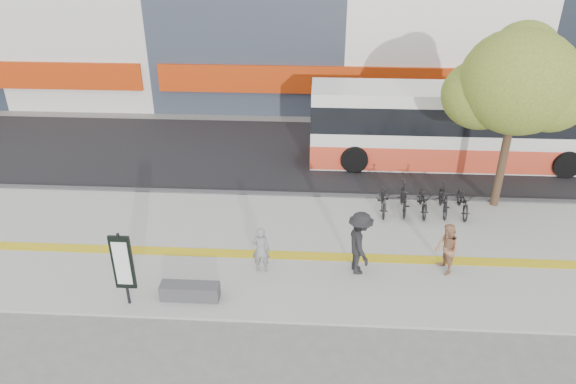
# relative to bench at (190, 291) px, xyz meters

# --- Properties ---
(ground) EXTENTS (120.00, 120.00, 0.00)m
(ground) POSITION_rel_bench_xyz_m (2.60, 1.20, -0.30)
(ground) COLOR #5E5E5A
(ground) RESTS_ON ground
(sidewalk) EXTENTS (40.00, 7.00, 0.08)m
(sidewalk) POSITION_rel_bench_xyz_m (2.60, 2.70, -0.27)
(sidewalk) COLOR gray
(sidewalk) RESTS_ON ground
(tactile_strip) EXTENTS (40.00, 0.45, 0.01)m
(tactile_strip) POSITION_rel_bench_xyz_m (2.60, 2.20, -0.22)
(tactile_strip) COLOR gold
(tactile_strip) RESTS_ON sidewalk
(street) EXTENTS (40.00, 8.00, 0.06)m
(street) POSITION_rel_bench_xyz_m (2.60, 10.20, -0.28)
(street) COLOR black
(street) RESTS_ON ground
(curb) EXTENTS (40.00, 0.25, 0.14)m
(curb) POSITION_rel_bench_xyz_m (2.60, 6.20, -0.23)
(curb) COLOR #3B3B3D
(curb) RESTS_ON ground
(bench) EXTENTS (1.60, 0.45, 0.45)m
(bench) POSITION_rel_bench_xyz_m (0.00, 0.00, 0.00)
(bench) COLOR #3B3B3D
(bench) RESTS_ON sidewalk
(signboard) EXTENTS (0.55, 0.10, 2.20)m
(signboard) POSITION_rel_bench_xyz_m (-1.60, -0.31, 1.06)
(signboard) COLOR black
(signboard) RESTS_ON sidewalk
(street_tree) EXTENTS (4.40, 3.80, 6.31)m
(street_tree) POSITION_rel_bench_xyz_m (9.78, 6.02, 4.21)
(street_tree) COLOR #3B2B1B
(street_tree) RESTS_ON sidewalk
(bus) EXTENTS (12.02, 2.85, 3.20)m
(bus) POSITION_rel_bench_xyz_m (9.07, 9.70, 1.26)
(bus) COLOR silver
(bus) RESTS_ON street
(bicycle_row) EXTENTS (3.47, 1.80, 1.03)m
(bicycle_row) POSITION_rel_bench_xyz_m (7.11, 5.20, 0.26)
(bicycle_row) COLOR black
(bicycle_row) RESTS_ON sidewalk
(seated_woman) EXTENTS (0.53, 0.36, 1.44)m
(seated_woman) POSITION_rel_bench_xyz_m (1.80, 1.40, 0.49)
(seated_woman) COLOR black
(seated_woman) RESTS_ON sidewalk
(pedestrian_tan) EXTENTS (0.77, 0.89, 1.56)m
(pedestrian_tan) POSITION_rel_bench_xyz_m (7.14, 1.65, 0.55)
(pedestrian_tan) COLOR #A37250
(pedestrian_tan) RESTS_ON sidewalk
(pedestrian_dark) EXTENTS (0.97, 1.38, 1.95)m
(pedestrian_dark) POSITION_rel_bench_xyz_m (4.63, 1.52, 0.75)
(pedestrian_dark) COLOR black
(pedestrian_dark) RESTS_ON sidewalk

